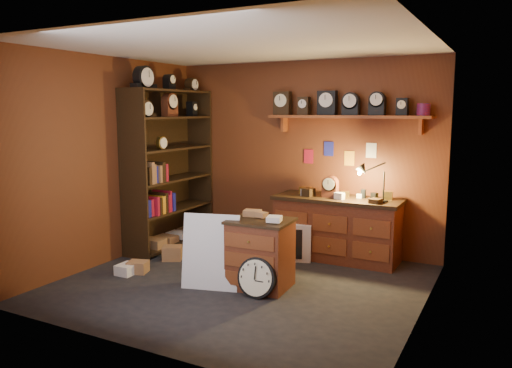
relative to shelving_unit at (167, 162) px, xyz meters
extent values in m
plane|color=black|center=(1.79, -0.98, -1.25)|extent=(4.00, 4.00, 0.00)
cube|color=brown|center=(1.79, 0.82, 0.10)|extent=(4.00, 0.02, 2.70)
cube|color=brown|center=(1.79, -2.78, 0.10)|extent=(4.00, 0.02, 2.70)
cube|color=brown|center=(-0.21, -0.98, 0.10)|extent=(0.02, 3.60, 2.70)
cube|color=brown|center=(3.79, -0.98, 0.10)|extent=(0.02, 3.60, 2.70)
cube|color=beige|center=(1.79, -0.98, 1.45)|extent=(4.00, 3.60, 0.02)
cube|color=brown|center=(2.49, 0.67, 0.67)|extent=(2.20, 0.30, 0.04)
cube|color=brown|center=(1.54, 0.74, 0.55)|extent=(0.04, 0.16, 0.20)
cube|color=brown|center=(3.44, 0.74, 0.55)|extent=(0.04, 0.16, 0.20)
cylinder|color=#B21419|center=(3.47, 0.67, 0.76)|extent=(0.16, 0.16, 0.15)
cube|color=#A41428|center=(1.94, 0.81, 0.10)|extent=(0.14, 0.01, 0.20)
cube|color=navy|center=(2.24, 0.81, 0.22)|extent=(0.14, 0.01, 0.20)
cube|color=orange|center=(2.54, 0.81, 0.10)|extent=(0.14, 0.01, 0.20)
cube|color=silver|center=(2.84, 0.81, 0.22)|extent=(0.14, 0.01, 0.20)
cube|color=black|center=(-0.19, 0.00, -0.10)|extent=(0.03, 1.60, 2.30)
cube|color=black|center=(0.04, -0.78, -0.10)|extent=(0.45, 0.03, 2.30)
cube|color=black|center=(0.04, 0.78, -0.10)|extent=(0.45, 0.03, 2.30)
cube|color=black|center=(0.04, 0.00, -1.20)|extent=(0.43, 1.54, 0.03)
cube|color=black|center=(0.04, 0.00, -0.70)|extent=(0.43, 1.54, 0.03)
cube|color=black|center=(0.04, 0.00, -0.25)|extent=(0.43, 1.54, 0.03)
cube|color=black|center=(0.04, 0.00, 0.20)|extent=(0.43, 1.54, 0.03)
cube|color=black|center=(0.04, 0.00, 0.65)|extent=(0.43, 1.54, 0.03)
cube|color=black|center=(0.04, 0.00, 1.03)|extent=(0.43, 1.54, 0.03)
cube|color=brown|center=(2.45, 0.50, -0.85)|extent=(1.64, 0.60, 0.80)
cube|color=black|center=(2.45, 0.50, -0.43)|extent=(1.70, 0.66, 0.05)
cube|color=brown|center=(2.45, 0.20, -0.85)|extent=(1.56, 0.02, 0.52)
cylinder|color=black|center=(3.07, 0.45, -0.39)|extent=(0.12, 0.12, 0.02)
cylinder|color=black|center=(3.07, 0.45, -0.20)|extent=(0.02, 0.02, 0.38)
cylinder|color=black|center=(2.95, 0.42, 0.04)|extent=(0.27, 0.09, 0.14)
cone|color=black|center=(2.81, 0.39, 0.00)|extent=(0.18, 0.14, 0.18)
cube|color=brown|center=(2.03, -0.96, -0.87)|extent=(0.68, 0.58, 0.76)
cube|color=black|center=(2.03, -0.96, -0.48)|extent=(0.72, 0.62, 0.03)
cube|color=brown|center=(2.03, -1.24, -0.87)|extent=(0.59, 0.05, 0.64)
cylinder|color=black|center=(2.14, -1.26, -1.04)|extent=(0.44, 0.15, 0.45)
cylinder|color=#F6EEC5|center=(2.14, -1.29, -1.03)|extent=(0.39, 0.09, 0.38)
cube|color=black|center=(2.14, -1.30, -0.97)|extent=(0.01, 0.04, 0.14)
cube|color=black|center=(2.19, -1.30, -1.06)|extent=(0.10, 0.01, 0.01)
cube|color=silver|center=(1.54, -1.25, -1.25)|extent=(0.68, 0.35, 0.86)
cube|color=silver|center=(1.91, 0.29, -1.00)|extent=(0.60, 0.60, 0.50)
cube|color=black|center=(1.91, 0.04, -1.00)|extent=(0.39, 0.15, 0.40)
cube|color=#9C6C44|center=(0.45, -1.22, -1.18)|extent=(0.28, 0.26, 0.14)
cube|color=white|center=(0.37, -1.33, -1.19)|extent=(0.21, 0.25, 0.13)
cube|color=#9C6C44|center=(0.50, -0.59, -1.16)|extent=(0.32, 0.31, 0.19)
camera|label=1|loc=(4.53, -5.84, 0.76)|focal=35.00mm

